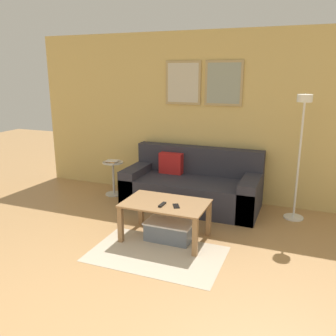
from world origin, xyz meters
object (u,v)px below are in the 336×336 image
Objects in this scene: couch at (192,187)px; storage_bin at (170,230)px; coffee_table at (165,209)px; book_stack at (112,161)px; floor_lamp at (300,144)px; side_table at (113,175)px; cell_phone at (176,206)px; remote_control at (162,205)px.

couch reaches higher than storage_bin.
storage_bin is (0.10, -1.18, -0.17)m from couch.
coffee_table is 1.83m from book_stack.
couch reaches higher than book_stack.
storage_bin is 1.98m from floor_lamp.
storage_bin is 1.88m from side_table.
book_stack reaches higher than coffee_table.
cell_phone is (0.11, -0.07, 0.35)m from storage_bin.
book_stack is at bearing 141.11° from storage_bin.
book_stack is at bearing 139.76° from remote_control.
floor_lamp is (1.46, -0.10, 0.78)m from couch.
coffee_table is 0.27m from storage_bin.
storage_bin is at bearing 63.70° from remote_control.
remote_control is at bearing 162.71° from cell_phone.
floor_lamp is 1.81m from cell_phone.
side_table is 0.24m from book_stack.
coffee_table is at bearing -40.30° from side_table.
book_stack is (-1.40, 1.17, 0.19)m from coffee_table.
remote_control is (1.40, -1.27, -0.10)m from book_stack.
floor_lamp is 3.07× the size of side_table.
coffee_table is at bearing -142.53° from floor_lamp.
side_table is (-1.45, 1.18, 0.21)m from storage_bin.
remote_control is 1.07× the size of cell_phone.
cell_phone is (0.16, -0.07, 0.09)m from coffee_table.
floor_lamp reaches higher than storage_bin.
side_table reaches higher than remote_control.
book_stack is (-2.81, 0.09, -0.50)m from floor_lamp.
floor_lamp is 12.12× the size of cell_phone.
storage_bin is 2.56× the size of book_stack.
couch is 3.58× the size of side_table.
storage_bin is 4.04× the size of cell_phone.
coffee_table is 1.80× the size of side_table.
cell_phone reaches higher than storage_bin.
remote_control is at bearing -87.91° from couch.
cell_phone is (-1.25, -1.15, -0.61)m from floor_lamp.
remote_control is at bearing -89.47° from coffee_table.
storage_bin is 1.02× the size of side_table.
floor_lamp is at bearing 13.68° from cell_phone.
cell_phone is at bearing -137.41° from floor_lamp.
cell_phone is at bearing -23.16° from coffee_table.
remote_control is (0.00, -0.10, 0.09)m from coffee_table.
storage_bin is 1.92m from book_stack.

